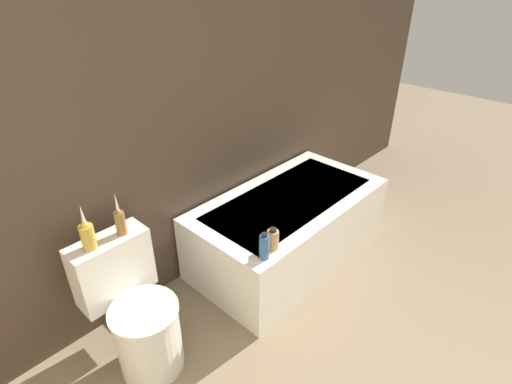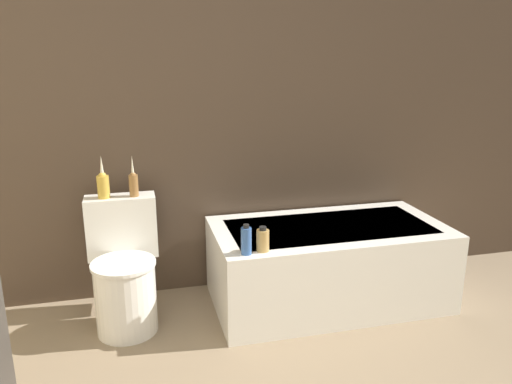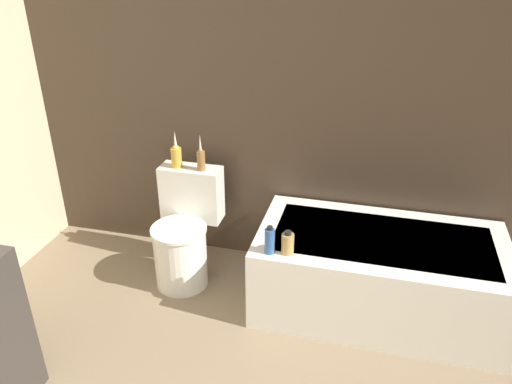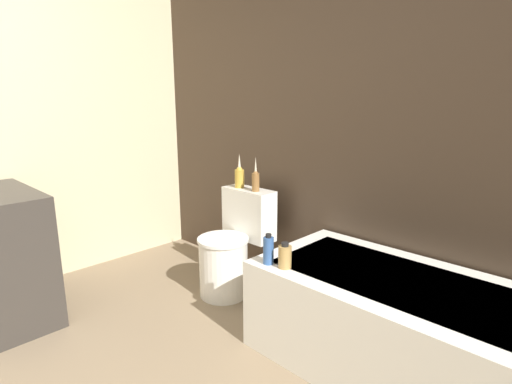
# 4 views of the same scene
# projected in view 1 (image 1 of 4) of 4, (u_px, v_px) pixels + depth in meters

# --- Properties ---
(wall_back_tiled) EXTENTS (6.40, 0.06, 2.60)m
(wall_back_tiled) POSITION_uv_depth(u_px,v_px,m) (142.00, 99.00, 2.16)
(wall_back_tiled) COLOR #423326
(wall_back_tiled) RESTS_ON ground_plane
(bathtub) EXTENTS (1.45, 0.76, 0.51)m
(bathtub) POSITION_uv_depth(u_px,v_px,m) (288.00, 227.00, 2.93)
(bathtub) COLOR white
(bathtub) RESTS_ON ground
(toilet) EXTENTS (0.41, 0.52, 0.73)m
(toilet) POSITION_uv_depth(u_px,v_px,m) (137.00, 314.00, 2.12)
(toilet) COLOR white
(toilet) RESTS_ON ground
(vase_gold) EXTENTS (0.07, 0.07, 0.25)m
(vase_gold) POSITION_uv_depth(u_px,v_px,m) (87.00, 234.00, 1.91)
(vase_gold) COLOR gold
(vase_gold) RESTS_ON toilet
(vase_silver) EXTENTS (0.05, 0.05, 0.24)m
(vase_silver) POSITION_uv_depth(u_px,v_px,m) (120.00, 220.00, 2.02)
(vase_silver) COLOR olive
(vase_silver) RESTS_ON toilet
(shampoo_bottle_tall) EXTENTS (0.06, 0.06, 0.17)m
(shampoo_bottle_tall) POSITION_uv_depth(u_px,v_px,m) (264.00, 247.00, 2.20)
(shampoo_bottle_tall) COLOR #335999
(shampoo_bottle_tall) RESTS_ON bathtub
(shampoo_bottle_short) EXTENTS (0.07, 0.07, 0.14)m
(shampoo_bottle_short) POSITION_uv_depth(u_px,v_px,m) (273.00, 239.00, 2.29)
(shampoo_bottle_short) COLOR tan
(shampoo_bottle_short) RESTS_ON bathtub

